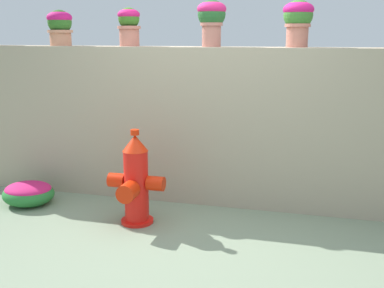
% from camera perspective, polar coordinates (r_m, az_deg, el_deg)
% --- Properties ---
extents(ground_plane, '(24.00, 24.00, 0.00)m').
position_cam_1_polar(ground_plane, '(4.06, -1.18, -12.15)').
color(ground_plane, gray).
extents(stone_wall, '(5.94, 0.41, 1.63)m').
position_cam_1_polar(stone_wall, '(4.87, 2.46, 2.25)').
color(stone_wall, tan).
rests_on(stone_wall, ground).
extents(potted_plant_1, '(0.27, 0.27, 0.38)m').
position_cam_1_polar(potted_plant_1, '(5.44, -15.93, 13.88)').
color(potted_plant_1, tan).
rests_on(potted_plant_1, stone_wall).
extents(potted_plant_2, '(0.24, 0.24, 0.40)m').
position_cam_1_polar(potted_plant_2, '(5.07, -7.75, 14.44)').
color(potted_plant_2, '#BD6E5D').
rests_on(potted_plant_2, stone_wall).
extents(potted_plant_3, '(0.29, 0.29, 0.46)m').
position_cam_1_polar(potted_plant_3, '(4.78, 2.43, 15.34)').
color(potted_plant_3, '#AE685B').
rests_on(potted_plant_3, stone_wall).
extents(potted_plant_4, '(0.29, 0.29, 0.44)m').
position_cam_1_polar(potted_plant_4, '(4.71, 12.90, 14.85)').
color(potted_plant_4, '#B86C5B').
rests_on(potted_plant_4, stone_wall).
extents(fire_hydrant, '(0.54, 0.44, 0.90)m').
position_cam_1_polar(fire_hydrant, '(4.37, -6.95, -4.66)').
color(fire_hydrant, red).
rests_on(fire_hydrant, ground).
extents(flower_bush_left, '(0.54, 0.49, 0.24)m').
position_cam_1_polar(flower_bush_left, '(5.20, -19.46, -5.65)').
color(flower_bush_left, '#267130').
rests_on(flower_bush_left, ground).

